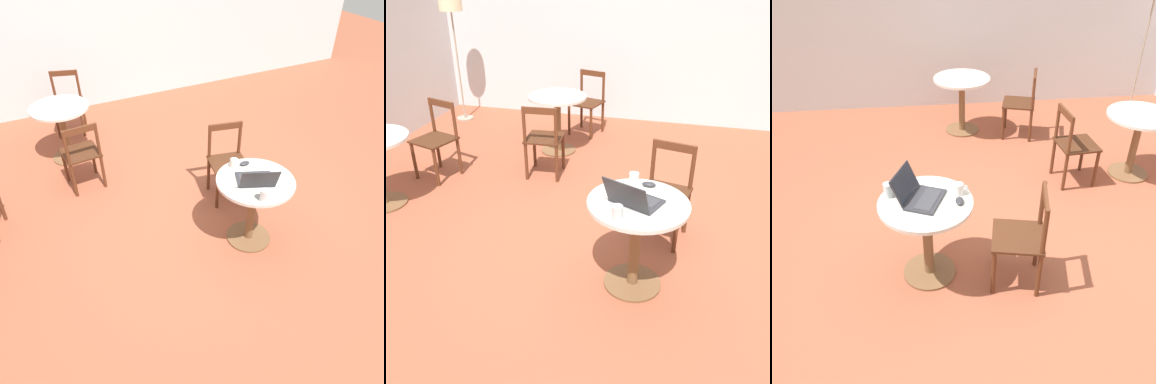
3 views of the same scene
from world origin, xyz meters
TOP-DOWN VIEW (x-y plane):
  - ground_plane at (0.00, 0.00)m, footprint 16.00×16.00m
  - wall_back at (0.00, 3.23)m, footprint 9.40×0.06m
  - cafe_table_near at (-0.48, -0.23)m, footprint 0.70×0.70m
  - cafe_table_mid at (1.78, 1.04)m, footprint 0.70×0.70m
  - cafe_table_far at (0.07, 2.33)m, footprint 0.70×0.70m
  - chair_near_right at (0.23, -0.38)m, footprint 0.46×0.46m
  - chair_mid_left at (1.08, 0.99)m, footprint 0.42×0.42m
  - chair_far_right at (0.80, 2.11)m, footprint 0.48×0.48m
  - laptop at (-0.53, -0.20)m, footprint 0.41×0.42m
  - mouse at (-0.24, -0.27)m, footprint 0.06×0.10m
  - mug at (-0.23, -0.16)m, footprint 0.11×0.07m
  - drinking_glass at (-0.75, -0.13)m, footprint 0.07×0.07m

SIDE VIEW (x-z plane):
  - ground_plane at x=0.00m, z-range 0.00..0.00m
  - chair_near_right at x=0.23m, z-range 0.01..0.84m
  - chair_mid_left at x=1.08m, z-range 0.01..0.84m
  - chair_far_right at x=0.80m, z-range 0.01..0.84m
  - cafe_table_near at x=-0.48m, z-range 0.16..0.88m
  - cafe_table_mid at x=1.78m, z-range 0.16..0.88m
  - cafe_table_far at x=0.07m, z-range 0.16..0.88m
  - mouse at x=-0.24m, z-range 0.71..0.74m
  - mug at x=-0.23m, z-range 0.71..0.80m
  - laptop at x=-0.53m, z-range 0.65..0.87m
  - drinking_glass at x=-0.75m, z-range 0.71..0.82m
  - wall_back at x=0.00m, z-range 0.00..2.70m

